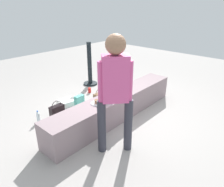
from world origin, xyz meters
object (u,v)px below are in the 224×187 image
Objects in this scene: party_cup_red at (90,90)px; gift_bag at (80,103)px; child_seated at (110,86)px; cake_plate at (98,102)px; cake_box_white at (67,103)px; handbag_black_leather at (57,112)px; adult_standing at (115,86)px; handbag_brown_canvas at (99,97)px; water_bottle_far_side at (38,117)px; water_bottle_near_gift at (126,85)px.

gift_bag is at bearing -144.85° from party_cup_red.
child_seated is 2.16× the size of cake_plate.
cake_box_white is at bearing 101.44° from gift_bag.
child_seated is 1.35× the size of handbag_black_leather.
child_seated is 0.90m from adult_standing.
adult_standing reaches higher than handbag_brown_canvas.
water_bottle_far_side is 0.64× the size of handbag_black_leather.
water_bottle_far_side reaches higher than cake_box_white.
party_cup_red is (-0.80, 0.48, -0.03)m from water_bottle_near_gift.
cake_plate is at bearing -96.99° from cake_box_white.
gift_bag is (-0.13, 0.71, -0.52)m from child_seated.
cake_box_white is at bearing -167.12° from party_cup_red.
child_seated reaches higher than cake_box_white.
water_bottle_far_side is 0.77× the size of handbag_brown_canvas.
handbag_brown_canvas is at bearing -3.61° from handbag_black_leather.
handbag_black_leather is at bearing -159.92° from party_cup_red.
cake_box_white is (-0.07, 0.34, -0.09)m from gift_bag.
adult_standing is at bearing -122.73° from party_cup_red.
adult_standing is 1.90m from handbag_brown_canvas.
adult_standing is 0.83m from cake_plate.
adult_standing is at bearing -127.16° from handbag_brown_canvas.
child_seated reaches higher than water_bottle_near_gift.
cake_plate is 0.92m from handbag_black_leather.
water_bottle_near_gift is at bearing -0.92° from handbag_black_leather.
water_bottle_far_side is 0.35m from handbag_black_leather.
adult_standing reaches higher than child_seated.
handbag_brown_canvas is at bearing -178.03° from water_bottle_near_gift.
adult_standing is 4.68× the size of handbag_black_leather.
water_bottle_near_gift is (1.75, 0.78, -0.40)m from cake_plate.
cake_box_white is at bearing 77.34° from adult_standing.
gift_bag is 3.06× the size of party_cup_red.
adult_standing is 2.39m from party_cup_red.
handbag_black_leather is (-0.48, 0.08, -0.03)m from gift_bag.
party_cup_red is (1.54, 0.31, -0.05)m from water_bottle_far_side.
handbag_black_leather is (-1.22, -0.45, 0.08)m from party_cup_red.
child_seated is 1.14m from handbag_black_leather.
cake_box_white is (-1.61, 0.29, -0.02)m from water_bottle_near_gift.
child_seated is at bearing -52.38° from handbag_black_leather.
water_bottle_near_gift is (1.55, 0.05, -0.07)m from gift_bag.
cake_plate is at bearing -156.04° from water_bottle_near_gift.
handbag_brown_canvas is (1.36, -0.20, -0.00)m from water_bottle_far_side.
cake_plate is 1.15m from cake_box_white.
handbag_black_leather is (0.32, -0.14, 0.03)m from water_bottle_far_side.
adult_standing is 8.45× the size of water_bottle_near_gift.
gift_bag is 0.48m from handbag_black_leather.
gift_bag reaches higher than handbag_black_leather.
adult_standing is at bearing -108.47° from gift_bag.
gift_bag is 1.22× the size of handbag_brown_canvas.
handbag_brown_canvas is at bearing -27.10° from cake_box_white.
child_seated is 1.45× the size of cake_box_white.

